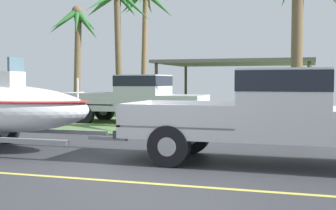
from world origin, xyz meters
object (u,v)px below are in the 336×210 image
Objects in this scene: palm_tree_near_left at (77,33)px; palm_tree_near_right at (118,15)px; palm_tree_far_right at (145,11)px; pickup_truck_towing at (284,112)px; parked_pickup_background at (143,97)px; carport_awning at (238,64)px.

palm_tree_near_right is (3.28, -2.18, 0.48)m from palm_tree_near_left.
palm_tree_near_right is at bearing -87.36° from palm_tree_far_right.
palm_tree_near_left is 0.94× the size of palm_tree_near_right.
parked_pickup_background is (-5.64, 7.25, 0.00)m from pickup_truck_towing.
palm_tree_far_right is at bearing 32.09° from palm_tree_near_left.
palm_tree_near_right is (-7.91, 10.07, 3.56)m from pickup_truck_towing.
parked_pickup_background is 0.84× the size of palm_tree_far_right.
palm_tree_far_right is at bearing 159.25° from carport_awning.
carport_awning is 1.01× the size of palm_tree_far_right.
pickup_truck_towing is 0.97× the size of palm_tree_near_right.
palm_tree_near_left is at bearing 137.99° from parked_pickup_background.
palm_tree_near_left reaches higher than pickup_truck_towing.
palm_tree_near_left reaches higher than parked_pickup_background.
palm_tree_near_right is (-2.27, 2.82, 3.56)m from parked_pickup_background.
parked_pickup_background is 8.56m from palm_tree_far_right.
palm_tree_far_right is (-0.19, 4.12, 0.81)m from palm_tree_near_right.
pickup_truck_towing is at bearing -60.27° from palm_tree_far_right.
palm_tree_near_right reaches higher than parked_pickup_background.
parked_pickup_background is at bearing -51.12° from palm_tree_near_right.
pickup_truck_towing is at bearing -52.12° from parked_pickup_background.
palm_tree_far_right reaches higher than palm_tree_near_left.
parked_pickup_background is 0.83× the size of carport_awning.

